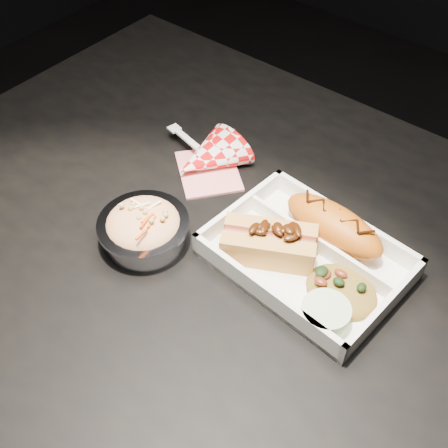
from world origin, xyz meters
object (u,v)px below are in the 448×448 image
at_px(dining_table, 259,294).
at_px(napkin_fork, 208,158).
at_px(fried_pastry, 334,226).
at_px(hotdog, 269,242).
at_px(food_tray, 307,259).
at_px(foil_coleslaw_cup, 144,227).

xyz_separation_m(dining_table, napkin_fork, (-0.18, 0.09, 0.11)).
distance_m(fried_pastry, napkin_fork, 0.24).
bearing_deg(napkin_fork, dining_table, -15.95).
bearing_deg(dining_table, hotdog, 13.51).
height_order(fried_pastry, hotdog, hotdog).
relative_size(food_tray, fried_pastry, 1.72).
bearing_deg(fried_pastry, napkin_fork, 176.59).
bearing_deg(dining_table, food_tray, 24.23).
xyz_separation_m(fried_pastry, foil_coleslaw_cup, (-0.20, -0.16, -0.00)).
distance_m(dining_table, fried_pastry, 0.16).
relative_size(fried_pastry, foil_coleslaw_cup, 1.23).
distance_m(dining_table, hotdog, 0.12).
relative_size(dining_table, napkin_fork, 6.68).
distance_m(foil_coleslaw_cup, napkin_fork, 0.18).
height_order(food_tray, foil_coleslaw_cup, foil_coleslaw_cup).
xyz_separation_m(foil_coleslaw_cup, napkin_fork, (-0.04, 0.18, -0.01)).
distance_m(food_tray, fried_pastry, 0.06).
bearing_deg(fried_pastry, foil_coleslaw_cup, -140.94).
bearing_deg(hotdog, dining_table, 165.42).
xyz_separation_m(food_tray, hotdog, (-0.05, -0.02, 0.02)).
height_order(hotdog, foil_coleslaw_cup, same).
bearing_deg(foil_coleslaw_cup, napkin_fork, 101.44).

